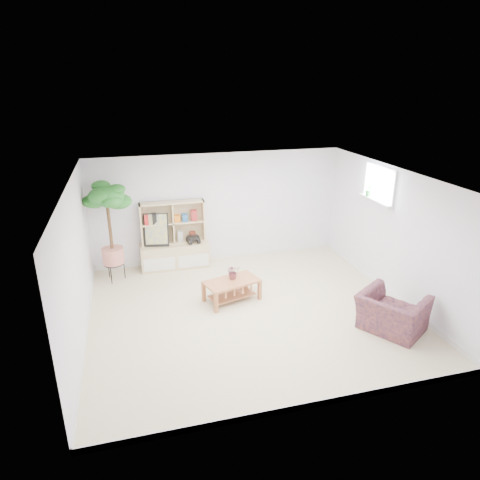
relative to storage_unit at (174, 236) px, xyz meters
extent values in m
cube|color=beige|center=(1.03, -2.24, -0.73)|extent=(5.50, 5.00, 0.01)
cube|color=silver|center=(1.03, -2.24, 1.67)|extent=(5.50, 5.00, 0.01)
cube|color=white|center=(1.03, 0.26, 0.47)|extent=(5.50, 0.01, 2.40)
cube|color=white|center=(1.03, -4.74, 0.47)|extent=(5.50, 0.01, 2.40)
cube|color=white|center=(-1.72, -2.24, 0.47)|extent=(0.01, 5.00, 2.40)
cube|color=white|center=(3.78, -2.24, 0.47)|extent=(0.01, 5.00, 2.40)
cube|color=white|center=(3.70, -1.64, 0.95)|extent=(0.14, 1.00, 0.04)
imported|color=#1F5C20|center=(0.88, -1.69, -0.19)|extent=(0.25, 0.22, 0.27)
imported|color=#111039|center=(3.09, -3.42, -0.36)|extent=(1.25, 1.29, 0.73)
imported|color=#165C1A|center=(3.70, -1.38, 1.09)|extent=(0.16, 0.14, 0.23)
camera|label=1|loc=(-0.84, -8.62, 3.14)|focal=32.00mm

